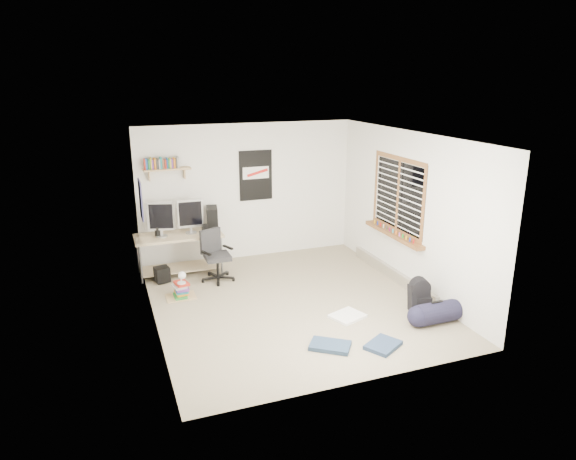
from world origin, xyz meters
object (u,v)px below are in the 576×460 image
object	(u,v)px
office_chair	(217,252)
backpack	(419,297)
book_stack	(180,288)
desk	(180,253)
duffel_bag	(436,314)

from	to	relation	value
office_chair	backpack	bearing A→B (deg)	-63.83
backpack	office_chair	bearing A→B (deg)	151.42
office_chair	book_stack	world-z (taller)	office_chair
desk	office_chair	world-z (taller)	office_chair
duffel_bag	book_stack	world-z (taller)	duffel_bag
office_chair	duffel_bag	distance (m)	3.61
desk	duffel_bag	size ratio (longest dim) A/B	2.46
desk	office_chair	size ratio (longest dim) A/B	1.70
desk	duffel_bag	world-z (taller)	desk
office_chair	desk	bearing A→B (deg)	111.85
duffel_bag	book_stack	xyz separation A→B (m)	(-3.19, 2.10, 0.01)
office_chair	duffel_bag	xyz separation A→B (m)	(2.48, -2.59, -0.35)
backpack	book_stack	xyz separation A→B (m)	(-3.20, 1.66, -0.05)
desk	book_stack	size ratio (longest dim) A/B	3.31
office_chair	book_stack	bearing A→B (deg)	-168.40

